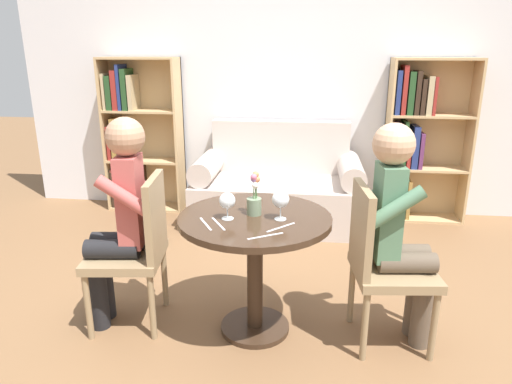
# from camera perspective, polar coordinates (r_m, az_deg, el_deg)

# --- Properties ---
(ground_plane) EXTENTS (16.00, 16.00, 0.00)m
(ground_plane) POSITION_cam_1_polar(r_m,az_deg,el_deg) (2.80, -0.13, -16.71)
(ground_plane) COLOR brown
(back_wall) EXTENTS (5.20, 0.05, 2.70)m
(back_wall) POSITION_cam_1_polar(r_m,az_deg,el_deg) (4.51, 3.38, 14.59)
(back_wall) COLOR silver
(back_wall) RESTS_ON ground_plane
(round_table) EXTENTS (0.84, 0.84, 0.71)m
(round_table) POSITION_cam_1_polar(r_m,az_deg,el_deg) (2.53, -0.14, -6.45)
(round_table) COLOR #382619
(round_table) RESTS_ON ground_plane
(couch) EXTENTS (1.53, 0.80, 0.92)m
(couch) POSITION_cam_1_polar(r_m,az_deg,el_deg) (4.27, 2.77, 0.27)
(couch) COLOR beige
(couch) RESTS_ON ground_plane
(bookshelf_left) EXTENTS (0.75, 0.28, 1.50)m
(bookshelf_left) POSITION_cam_1_polar(r_m,az_deg,el_deg) (4.75, -14.87, 6.52)
(bookshelf_left) COLOR tan
(bookshelf_left) RESTS_ON ground_plane
(bookshelf_right) EXTENTS (0.75, 0.28, 1.50)m
(bookshelf_right) POSITION_cam_1_polar(r_m,az_deg,el_deg) (4.52, 19.43, 6.17)
(bookshelf_right) COLOR tan
(bookshelf_right) RESTS_ON ground_plane
(chair_left) EXTENTS (0.47, 0.47, 0.90)m
(chair_left) POSITION_cam_1_polar(r_m,az_deg,el_deg) (2.72, -14.64, -6.47)
(chair_left) COLOR #937A56
(chair_left) RESTS_ON ground_plane
(chair_right) EXTENTS (0.46, 0.46, 0.90)m
(chair_right) POSITION_cam_1_polar(r_m,az_deg,el_deg) (2.56, 15.36, -8.15)
(chair_right) COLOR #937A56
(chair_right) RESTS_ON ground_plane
(person_left) EXTENTS (0.44, 0.37, 1.23)m
(person_left) POSITION_cam_1_polar(r_m,az_deg,el_deg) (2.68, -16.78, -3.11)
(person_left) COLOR black
(person_left) RESTS_ON ground_plane
(person_right) EXTENTS (0.44, 0.37, 1.23)m
(person_right) POSITION_cam_1_polar(r_m,az_deg,el_deg) (2.52, 17.58, -4.50)
(person_right) COLOR brown
(person_right) RESTS_ON ground_plane
(wine_glass_left) EXTENTS (0.09, 0.09, 0.15)m
(wine_glass_left) POSITION_cam_1_polar(r_m,az_deg,el_deg) (2.40, -3.62, -1.19)
(wine_glass_left) COLOR white
(wine_glass_left) RESTS_ON round_table
(wine_glass_right) EXTENTS (0.09, 0.09, 0.16)m
(wine_glass_right) POSITION_cam_1_polar(r_m,az_deg,el_deg) (2.39, 3.10, -1.03)
(wine_glass_right) COLOR white
(wine_glass_right) RESTS_ON round_table
(flower_vase) EXTENTS (0.08, 0.08, 0.24)m
(flower_vase) POSITION_cam_1_polar(r_m,az_deg,el_deg) (2.47, -0.21, -0.83)
(flower_vase) COLOR gray
(flower_vase) RESTS_ON round_table
(knife_left_setting) EXTENTS (0.17, 0.11, 0.00)m
(knife_left_setting) POSITION_cam_1_polar(r_m,az_deg,el_deg) (2.21, 1.19, -5.52)
(knife_left_setting) COLOR silver
(knife_left_setting) RESTS_ON round_table
(fork_left_setting) EXTENTS (0.10, 0.17, 0.00)m
(fork_left_setting) POSITION_cam_1_polar(r_m,az_deg,el_deg) (2.37, -6.32, -3.98)
(fork_left_setting) COLOR silver
(fork_left_setting) RESTS_ON round_table
(knife_right_setting) EXTENTS (0.14, 0.15, 0.00)m
(knife_right_setting) POSITION_cam_1_polar(r_m,az_deg,el_deg) (2.32, 3.13, -4.43)
(knife_right_setting) COLOR silver
(knife_right_setting) RESTS_ON round_table
(fork_right_setting) EXTENTS (0.11, 0.17, 0.00)m
(fork_right_setting) POSITION_cam_1_polar(r_m,az_deg,el_deg) (2.37, -4.73, -3.98)
(fork_right_setting) COLOR silver
(fork_right_setting) RESTS_ON round_table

